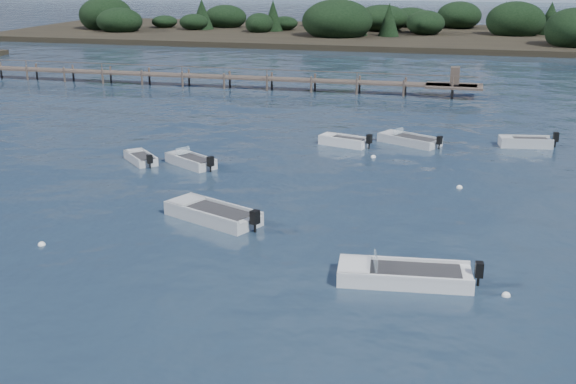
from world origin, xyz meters
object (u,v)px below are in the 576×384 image
(tender_far_white, at_px, (344,143))
(jetty, at_px, (185,76))
(dinghy_mid_grey, at_px, (213,216))
(dinghy_extra_b, at_px, (409,141))
(tender_far_grey, at_px, (141,160))
(tender_far_grey_b, at_px, (525,144))
(dinghy_mid_white_a, at_px, (404,277))
(dinghy_extra_a, at_px, (191,163))

(tender_far_white, xyz_separation_m, jetty, (-19.35, 20.17, 0.81))
(dinghy_mid_grey, bearing_deg, dinghy_extra_b, 66.44)
(tender_far_grey, bearing_deg, tender_far_grey_b, 23.31)
(jetty, bearing_deg, tender_far_grey, -73.42)
(dinghy_mid_grey, distance_m, tender_far_grey, 11.62)
(dinghy_mid_grey, distance_m, jetty, 39.36)
(tender_far_grey_b, relative_size, dinghy_mid_white_a, 0.69)
(tender_far_grey_b, distance_m, jetty, 35.59)
(dinghy_mid_grey, xyz_separation_m, tender_far_white, (3.43, 15.81, -0.00))
(tender_far_white, xyz_separation_m, dinghy_mid_white_a, (5.95, -20.53, -0.01))
(dinghy_extra_b, xyz_separation_m, jetty, (-23.49, 18.64, 0.83))
(dinghy_extra_b, bearing_deg, dinghy_extra_a, -144.43)
(dinghy_extra_a, bearing_deg, tender_far_white, 41.77)
(dinghy_mid_grey, distance_m, dinghy_extra_a, 9.81)
(tender_far_white, height_order, jetty, jetty)
(tender_far_grey_b, distance_m, tender_far_white, 11.91)
(dinghy_mid_grey, relative_size, tender_far_grey, 1.79)
(dinghy_extra_a, relative_size, dinghy_mid_white_a, 0.67)
(tender_far_grey, xyz_separation_m, tender_far_white, (11.21, 7.18, 0.03))
(dinghy_mid_grey, bearing_deg, tender_far_grey_b, 50.83)
(dinghy_extra_b, height_order, dinghy_extra_a, dinghy_extra_a)
(dinghy_extra_b, xyz_separation_m, dinghy_mid_grey, (-7.57, -17.35, 0.02))
(dinghy_extra_b, height_order, dinghy_mid_grey, dinghy_mid_grey)
(dinghy_extra_b, height_order, tender_far_white, tender_far_white)
(tender_far_white, bearing_deg, tender_far_grey, -147.34)
(tender_far_grey, height_order, tender_far_white, tender_far_white)
(dinghy_mid_grey, bearing_deg, dinghy_mid_white_a, -26.67)
(dinghy_mid_grey, height_order, tender_far_grey, dinghy_mid_grey)
(dinghy_mid_white_a, height_order, jetty, jetty)
(jetty, bearing_deg, tender_far_grey_b, -29.51)
(tender_far_grey_b, bearing_deg, tender_far_grey, -156.69)
(tender_far_white, height_order, dinghy_extra_a, dinghy_extra_a)
(tender_far_grey_b, height_order, tender_far_grey, tender_far_grey_b)
(tender_far_grey_b, distance_m, tender_far_grey, 24.84)
(dinghy_extra_b, distance_m, dinghy_mid_white_a, 22.14)
(tender_far_grey_b, height_order, dinghy_extra_a, tender_far_grey_b)
(tender_far_white, relative_size, dinghy_extra_a, 1.00)
(dinghy_mid_white_a, bearing_deg, jetty, 121.87)
(dinghy_extra_b, bearing_deg, tender_far_grey, -150.39)
(dinghy_mid_white_a, xyz_separation_m, jetty, (-25.30, 40.70, 0.82))
(dinghy_mid_grey, relative_size, dinghy_extra_a, 1.40)
(dinghy_extra_a, bearing_deg, jetty, 112.60)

